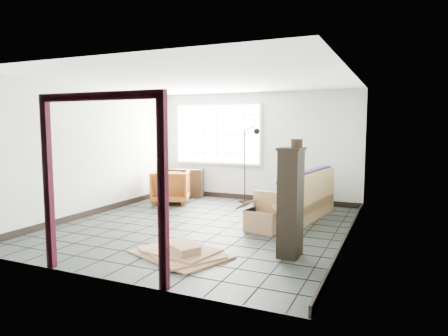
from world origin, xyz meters
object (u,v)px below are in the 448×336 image
at_px(futon_sofa, 300,200).
at_px(tall_shelf, 290,202).
at_px(side_table, 291,185).
at_px(armchair, 171,185).

height_order(futon_sofa, tall_shelf, tall_shelf).
bearing_deg(futon_sofa, tall_shelf, -72.66).
height_order(futon_sofa, side_table, futon_sofa).
height_order(armchair, tall_shelf, tall_shelf).
relative_size(armchair, tall_shelf, 0.56).
xyz_separation_m(futon_sofa, tall_shelf, (0.40, -2.37, 0.42)).
height_order(armchair, side_table, armchair).
bearing_deg(armchair, side_table, 169.07).
bearing_deg(armchair, tall_shelf, 119.66).
distance_m(armchair, tall_shelf, 4.41).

